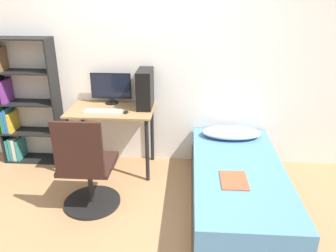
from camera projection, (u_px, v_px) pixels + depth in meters
ground_plane at (125, 235)px, 2.95m from camera, size 14.00×14.00×0.00m
wall_back at (143, 63)px, 3.86m from camera, size 8.00×0.05×2.50m
desk at (112, 120)px, 3.81m from camera, size 0.98×0.60×0.78m
bookshelf at (18, 106)px, 4.00m from camera, size 0.74×0.28×1.55m
office_chair at (87, 175)px, 3.18m from camera, size 0.57×0.57×1.00m
bed at (237, 187)px, 3.27m from camera, size 0.90×1.94×0.45m
pillow at (231, 133)px, 3.82m from camera, size 0.69×0.36×0.11m
magazine at (234, 180)px, 2.95m from camera, size 0.24×0.32×0.01m
monitor at (111, 87)px, 3.87m from camera, size 0.48×0.16×0.37m
keyboard at (103, 111)px, 3.65m from camera, size 0.42×0.12×0.02m
pc_tower at (145, 89)px, 3.74m from camera, size 0.16×0.37×0.44m
mouse at (126, 112)px, 3.64m from camera, size 0.06×0.09×0.02m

